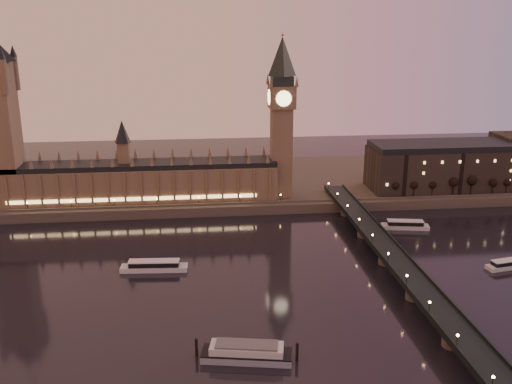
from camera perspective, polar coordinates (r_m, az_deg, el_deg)
ground at (r=262.65m, az=-5.41°, el=-9.70°), size 700.00×700.00×0.00m
far_embankment at (r=417.39m, az=-1.70°, el=0.89°), size 560.00×130.00×6.00m
palace_of_westminster at (r=370.93m, az=-12.04°, el=1.50°), size 180.00×26.62×52.00m
big_ben at (r=364.52m, az=2.58°, el=8.38°), size 17.68×17.68×104.00m
westminster_bridge at (r=276.23m, az=14.09°, el=-7.52°), size 13.20×260.00×15.30m
city_block at (r=426.04m, az=21.40°, el=2.73°), size 155.00×45.00×34.00m
bare_tree_0 at (r=381.79m, az=13.84°, el=0.68°), size 5.56×5.56×11.30m
bare_tree_1 at (r=386.34m, az=15.64°, el=0.73°), size 5.56×5.56×11.30m
bare_tree_2 at (r=391.26m, az=17.40°, el=0.78°), size 5.56×5.56×11.30m
bare_tree_3 at (r=396.54m, az=19.11°, el=0.83°), size 5.56×5.56×11.30m
bare_tree_4 at (r=402.17m, az=20.77°, el=0.87°), size 5.56×5.56×11.30m
bare_tree_5 at (r=408.13m, az=22.39°, el=0.91°), size 5.56×5.56×11.30m
bare_tree_6 at (r=414.40m, az=23.95°, el=0.96°), size 5.56×5.56×11.30m
cruise_boat_a at (r=283.91m, az=-10.16°, el=-7.30°), size 32.71×9.18×5.17m
cruise_boat_b at (r=345.30m, az=14.69°, el=-3.21°), size 28.06×11.55×5.04m
cruise_boat_c at (r=308.14m, az=23.84°, el=-6.64°), size 22.55×9.84×4.37m
moored_barge at (r=211.62m, az=-0.94°, el=-15.73°), size 36.79×14.95×6.86m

